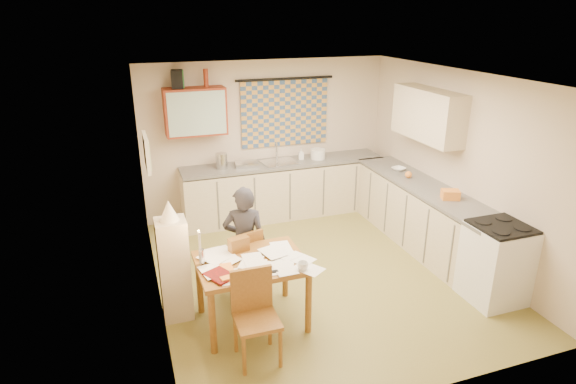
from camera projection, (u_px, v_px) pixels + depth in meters
name	position (u px, v px, depth m)	size (l,w,h in m)	color
floor	(318.00, 273.00, 6.27)	(4.00, 4.50, 0.02)	olive
ceiling	(323.00, 76.00, 5.38)	(4.00, 4.50, 0.02)	white
wall_back	(267.00, 138.00, 7.83)	(4.00, 0.02, 2.50)	beige
wall_front	(430.00, 271.00, 3.83)	(4.00, 0.02, 2.50)	beige
wall_left	(149.00, 202.00, 5.21)	(0.02, 4.50, 2.50)	beige
wall_right	(459.00, 166.00, 6.45)	(0.02, 4.50, 2.50)	beige
window_blind	(285.00, 113.00, 7.74)	(1.45, 0.03, 1.05)	#314E76
curtain_rod	(285.00, 79.00, 7.53)	(0.04, 0.04, 1.60)	black
wall_cabinet	(195.00, 111.00, 7.12)	(0.90, 0.34, 0.70)	maroon
wall_cabinet_glass	(197.00, 114.00, 6.97)	(0.84, 0.02, 0.64)	#99B2A5
upper_cabinet_right	(428.00, 114.00, 6.67)	(0.34, 1.30, 0.70)	#C3B08D
framed_print	(146.00, 153.00, 5.42)	(0.04, 0.50, 0.40)	beige
print_canvas	(149.00, 152.00, 5.43)	(0.01, 0.42, 0.32)	white
counter_back	(284.00, 189.00, 7.89)	(3.30, 0.62, 0.92)	#C3B08D
counter_right	(423.00, 217.00, 6.83)	(0.62, 2.95, 0.92)	#C3B08D
stove	(496.00, 263.00, 5.54)	(0.61, 0.61, 0.95)	white
sink	(279.00, 165.00, 7.72)	(0.55, 0.45, 0.10)	silver
tap	(277.00, 151.00, 7.82)	(0.03, 0.03, 0.28)	silver
dish_rack	(246.00, 164.00, 7.53)	(0.35, 0.30, 0.06)	silver
kettle	(222.00, 161.00, 7.38)	(0.18, 0.18, 0.24)	silver
mixing_bowl	(318.00, 154.00, 7.88)	(0.24, 0.24, 0.16)	white
soap_bottle	(301.00, 154.00, 7.84)	(0.09, 0.09, 0.18)	white
bowl	(399.00, 169.00, 7.31)	(0.24, 0.24, 0.05)	white
orange_bag	(450.00, 195.00, 6.19)	(0.22, 0.16, 0.12)	orange
fruit_orange	(408.00, 175.00, 6.98)	(0.10, 0.10, 0.10)	orange
speaker	(177.00, 79.00, 6.88)	(0.16, 0.20, 0.26)	black
bottle_green	(181.00, 79.00, 6.90)	(0.07, 0.07, 0.26)	#195926
bottle_brown	(206.00, 78.00, 7.01)	(0.07, 0.07, 0.26)	maroon
dining_table	(252.00, 291.00, 5.15)	(1.13, 0.86, 0.75)	brown
chair_far	(242.00, 274.00, 5.70)	(0.48, 0.48, 0.87)	brown
chair_near	(257.00, 334.00, 4.63)	(0.41, 0.41, 0.91)	brown
person	(245.00, 242.00, 5.57)	(0.57, 0.46, 1.37)	black
shelf_stand	(174.00, 270.00, 5.18)	(0.32, 0.30, 1.17)	#C3B08D
lampshade	(169.00, 210.00, 4.94)	(0.20, 0.20, 0.22)	beige
letter_rack	(239.00, 244.00, 5.20)	(0.22, 0.10, 0.16)	brown
mug	(303.00, 266.00, 4.83)	(0.12, 0.12, 0.09)	white
magazine	(211.00, 280.00, 4.64)	(0.33, 0.36, 0.03)	#8E0A06
book	(214.00, 272.00, 4.78)	(0.21, 0.27, 0.02)	orange
orange_box	(227.00, 279.00, 4.64)	(0.12, 0.08, 0.04)	orange
eyeglasses	(272.00, 272.00, 4.79)	(0.13, 0.04, 0.02)	black
candle_holder	(202.00, 257.00, 4.91)	(0.06, 0.06, 0.18)	silver
candle	(200.00, 242.00, 4.78)	(0.02, 0.02, 0.22)	white
candle_flame	(199.00, 231.00, 4.74)	(0.02, 0.02, 0.02)	#FFCC66
papers	(257.00, 261.00, 4.99)	(1.23, 0.97, 0.03)	white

